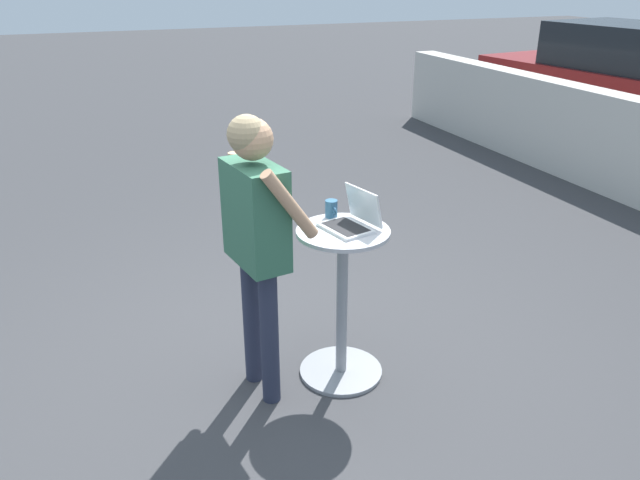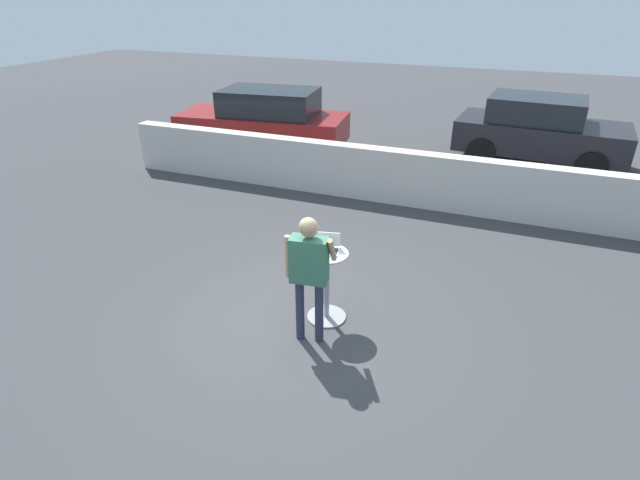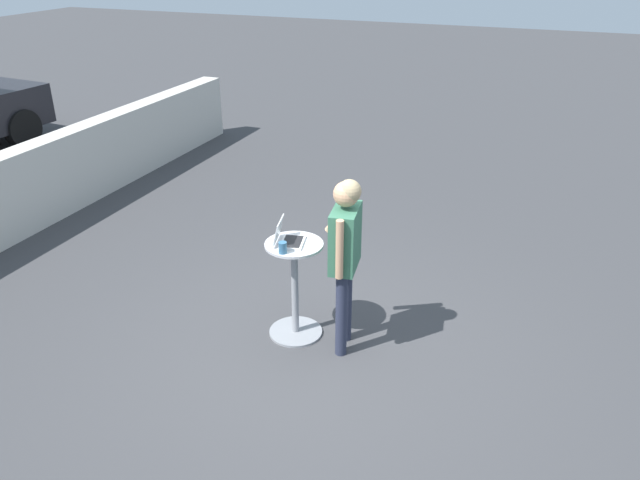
{
  "view_description": "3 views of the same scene",
  "coord_description": "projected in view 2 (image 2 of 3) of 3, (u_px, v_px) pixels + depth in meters",
  "views": [
    {
      "loc": [
        3.37,
        -1.05,
        2.45
      ],
      "look_at": [
        0.42,
        0.14,
        1.05
      ],
      "focal_mm": 35.0,
      "sensor_mm": 36.0,
      "label": 1
    },
    {
      "loc": [
        2.25,
        -4.96,
        4.12
      ],
      "look_at": [
        0.19,
        0.27,
        1.23
      ],
      "focal_mm": 28.0,
      "sensor_mm": 36.0,
      "label": 2
    },
    {
      "loc": [
        -4.58,
        -1.82,
        3.65
      ],
      "look_at": [
        0.39,
        0.14,
        1.03
      ],
      "focal_mm": 35.0,
      "sensor_mm": 36.0,
      "label": 3
    }
  ],
  "objects": [
    {
      "name": "pavement_kerb",
      "position": [
        390.0,
        176.0,
        10.41
      ],
      "size": [
        12.49,
        0.35,
        1.12
      ],
      "color": "beige",
      "rests_on": "ground_plane"
    },
    {
      "name": "ground_plane",
      "position": [
        299.0,
        327.0,
        6.72
      ],
      "size": [
        50.0,
        50.0,
        0.0
      ],
      "primitive_type": "plane",
      "color": "#3D3D3F"
    },
    {
      "name": "cafe_table",
      "position": [
        327.0,
        285.0,
        6.69
      ],
      "size": [
        0.56,
        0.56,
        1.02
      ],
      "color": "gray",
      "rests_on": "ground_plane"
    },
    {
      "name": "parked_car_further_down",
      "position": [
        265.0,
        120.0,
        13.56
      ],
      "size": [
        4.7,
        2.32,
        1.66
      ],
      "color": "maroon",
      "rests_on": "ground_plane"
    },
    {
      "name": "standing_person",
      "position": [
        309.0,
        264.0,
        5.99
      ],
      "size": [
        0.6,
        0.44,
        1.75
      ],
      "color": "#282D42",
      "rests_on": "ground_plane"
    },
    {
      "name": "laptop",
      "position": [
        328.0,
        247.0,
        6.5
      ],
      "size": [
        0.36,
        0.33,
        0.24
      ],
      "color": "silver",
      "rests_on": "cafe_table"
    },
    {
      "name": "parked_car_near_street",
      "position": [
        539.0,
        130.0,
        12.55
      ],
      "size": [
        4.18,
        2.22,
        1.67
      ],
      "color": "black",
      "rests_on": "ground_plane"
    },
    {
      "name": "coffee_mug",
      "position": [
        312.0,
        246.0,
        6.53
      ],
      "size": [
        0.12,
        0.08,
        0.11
      ],
      "color": "#336084",
      "rests_on": "cafe_table"
    }
  ]
}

